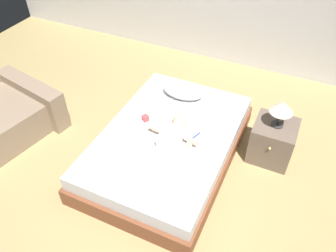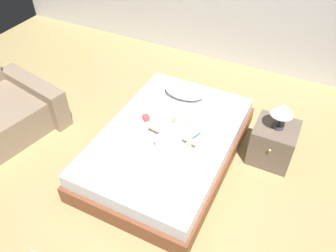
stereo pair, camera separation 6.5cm
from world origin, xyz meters
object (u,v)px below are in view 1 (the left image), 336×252
at_px(bed, 168,145).
at_px(baby, 173,134).
at_px(toothbrush, 197,135).
at_px(baby_bottle, 189,147).
at_px(pillow, 183,91).
at_px(toy_block, 145,118).
at_px(lamp, 282,108).
at_px(nightstand, 272,141).

relative_size(bed, baby, 3.44).
height_order(toothbrush, baby_bottle, baby_bottle).
bearing_deg(toothbrush, pillow, 125.15).
relative_size(baby, baby_bottle, 5.44).
height_order(bed, baby_bottle, baby_bottle).
distance_m(pillow, baby_bottle, 0.89).
xyz_separation_m(bed, toothbrush, (0.29, 0.10, 0.19)).
height_order(toothbrush, toy_block, toy_block).
relative_size(bed, baby_bottle, 18.72).
bearing_deg(bed, lamp, 25.89).
bearing_deg(pillow, bed, -80.31).
distance_m(pillow, toothbrush, 0.70).
bearing_deg(baby, lamp, 30.02).
xyz_separation_m(toy_block, baby_bottle, (0.59, -0.21, 0.00)).
bearing_deg(baby_bottle, toy_block, 160.75).
bearing_deg(pillow, toothbrush, -54.85).
relative_size(pillow, nightstand, 1.05).
distance_m(baby, lamp, 1.11).
relative_size(baby, lamp, 1.93).
distance_m(toothbrush, baby_bottle, 0.22).
relative_size(toothbrush, baby_bottle, 1.30).
relative_size(baby, nightstand, 1.25).
bearing_deg(baby, toothbrush, 35.18).
bearing_deg(lamp, toothbrush, -151.56).
distance_m(toothbrush, lamp, 0.88).
bearing_deg(pillow, toy_block, -108.18).
bearing_deg(pillow, baby, -74.80).
height_order(baby, baby_bottle, baby).
distance_m(baby, baby_bottle, 0.22).
relative_size(toy_block, baby_bottle, 0.81).
bearing_deg(toothbrush, nightstand, 28.43).
height_order(lamp, baby_bottle, lamp).
xyz_separation_m(toothbrush, toy_block, (-0.60, -0.02, 0.02)).
xyz_separation_m(baby, lamp, (0.93, 0.54, 0.26)).
xyz_separation_m(pillow, baby_bottle, (0.40, -0.80, -0.04)).
xyz_separation_m(bed, nightstand, (1.01, 0.49, 0.05)).
height_order(nightstand, toy_block, nightstand).
relative_size(lamp, toy_block, 3.46).
bearing_deg(bed, baby, -30.29).
relative_size(lamp, baby_bottle, 2.82).
xyz_separation_m(toothbrush, lamp, (0.73, 0.39, 0.32)).
relative_size(pillow, lamp, 1.61).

